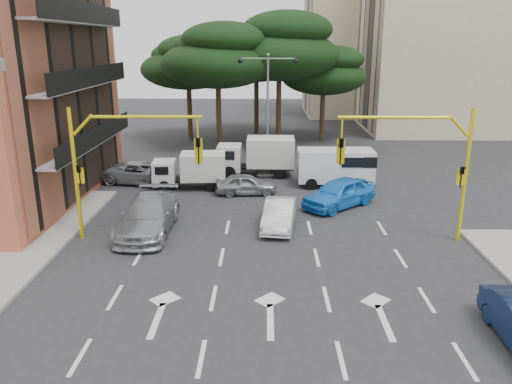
% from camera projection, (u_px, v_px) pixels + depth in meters
% --- Properties ---
extents(ground, '(120.00, 120.00, 0.00)m').
position_uv_depth(ground, '(269.00, 257.00, 20.94)').
color(ground, '#28282B').
rests_on(ground, ground).
extents(median_strip, '(1.40, 6.00, 0.15)m').
position_uv_depth(median_strip, '(267.00, 165.00, 36.23)').
color(median_strip, gray).
rests_on(median_strip, ground).
extents(apartment_beige_near, '(20.20, 12.15, 18.70)m').
position_uv_depth(apartment_beige_near, '(472.00, 34.00, 48.52)').
color(apartment_beige_near, beige).
rests_on(apartment_beige_near, ground).
extents(apartment_beige_far, '(16.20, 12.15, 16.70)m').
position_uv_depth(apartment_beige_far, '(373.00, 44.00, 60.40)').
color(apartment_beige_far, beige).
rests_on(apartment_beige_far, ground).
extents(pine_left_near, '(9.15, 9.15, 10.23)m').
position_uv_depth(pine_left_near, '(218.00, 55.00, 39.80)').
color(pine_left_near, '#382616').
rests_on(pine_left_near, ground).
extents(pine_center, '(9.98, 9.98, 11.16)m').
position_uv_depth(pine_center, '(280.00, 46.00, 41.43)').
color(pine_center, '#382616').
rests_on(pine_center, ground).
extents(pine_left_far, '(8.32, 8.32, 9.30)m').
position_uv_depth(pine_left_far, '(188.00, 62.00, 43.88)').
color(pine_left_far, '#382616').
rests_on(pine_left_far, ground).
extents(pine_right, '(7.49, 7.49, 8.37)m').
position_uv_depth(pine_right, '(325.00, 70.00, 43.88)').
color(pine_right, '#382616').
rests_on(pine_right, ground).
extents(pine_back, '(9.15, 9.15, 10.23)m').
position_uv_depth(pine_back, '(257.00, 53.00, 46.45)').
color(pine_back, '#382616').
rests_on(pine_back, ground).
extents(signal_mast_right, '(5.79, 0.37, 6.00)m').
position_uv_depth(signal_mast_right, '(426.00, 157.00, 21.61)').
color(signal_mast_right, yellow).
rests_on(signal_mast_right, ground).
extents(signal_mast_left, '(5.79, 0.37, 6.00)m').
position_uv_depth(signal_mast_left, '(114.00, 156.00, 21.82)').
color(signal_mast_left, yellow).
rests_on(signal_mast_left, ground).
extents(street_lamp_center, '(4.16, 0.36, 7.77)m').
position_uv_depth(street_lamp_center, '(268.00, 90.00, 34.67)').
color(street_lamp_center, slate).
rests_on(street_lamp_center, median_strip).
extents(car_white_hatch, '(1.87, 4.15, 1.32)m').
position_uv_depth(car_white_hatch, '(279.00, 214.00, 24.18)').
color(car_white_hatch, silver).
rests_on(car_white_hatch, ground).
extents(car_blue_compact, '(4.68, 4.46, 1.57)m').
position_uv_depth(car_blue_compact, '(339.00, 193.00, 27.14)').
color(car_blue_compact, blue).
rests_on(car_blue_compact, ground).
extents(car_silver_wagon, '(2.34, 5.69, 1.65)m').
position_uv_depth(car_silver_wagon, '(148.00, 215.00, 23.50)').
color(car_silver_wagon, '#94979B').
rests_on(car_silver_wagon, ground).
extents(car_silver_cross_a, '(5.20, 3.14, 1.35)m').
position_uv_depth(car_silver_cross_a, '(142.00, 173.00, 31.65)').
color(car_silver_cross_a, '#9A9DA2').
rests_on(car_silver_cross_a, ground).
extents(car_silver_cross_b, '(3.69, 1.66, 1.23)m').
position_uv_depth(car_silver_cross_b, '(246.00, 184.00, 29.39)').
color(car_silver_cross_b, gray).
rests_on(car_silver_cross_b, ground).
extents(van_white, '(4.66, 2.13, 2.32)m').
position_uv_depth(van_white, '(335.00, 167.00, 31.06)').
color(van_white, white).
rests_on(van_white, ground).
extents(box_truck_a, '(4.59, 2.19, 2.20)m').
position_uv_depth(box_truck_a, '(190.00, 171.00, 30.46)').
color(box_truck_a, silver).
rests_on(box_truck_a, ground).
extents(box_truck_b, '(5.24, 2.27, 2.56)m').
position_uv_depth(box_truck_b, '(257.00, 157.00, 33.42)').
color(box_truck_b, silver).
rests_on(box_truck_b, ground).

